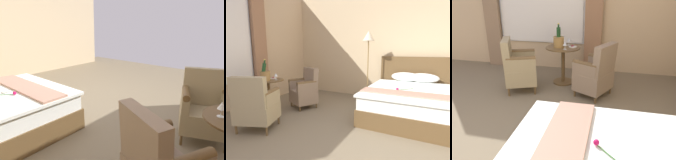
# 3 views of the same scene
# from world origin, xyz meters

# --- Properties ---
(ground_plane) EXTENTS (8.02, 8.02, 0.00)m
(ground_plane) POSITION_xyz_m (0.00, 0.00, 0.00)
(ground_plane) COLOR #756850
(wall_far_side) EXTENTS (0.12, 6.17, 3.05)m
(wall_far_side) POSITION_xyz_m (3.32, 0.00, 1.52)
(wall_far_side) COLOR #CDB68F
(wall_far_side) RESTS_ON ground
(wine_glass_near_bucket) EXTENTS (0.07, 0.07, 0.14)m
(wine_glass_near_bucket) POSITION_xyz_m (-2.22, 0.77, 0.83)
(wine_glass_near_bucket) COLOR white
(wine_glass_near_bucket) RESTS_ON side_table_round
(armchair_facing_bed) EXTENTS (0.75, 0.73, 0.95)m
(armchair_facing_bed) POSITION_xyz_m (-1.88, -0.02, 0.44)
(armchair_facing_bed) COLOR brown
(armchair_facing_bed) RESTS_ON ground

